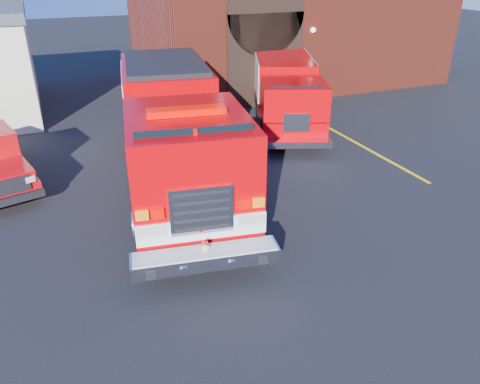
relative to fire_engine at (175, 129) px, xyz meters
name	(u,v)px	position (x,y,z in m)	size (l,w,h in m)	color
ground	(222,218)	(0.42, -2.65, -1.64)	(100.00, 100.00, 0.00)	black
parking_stripe_near	(397,165)	(6.92, -1.65, -1.63)	(0.12, 3.00, 0.01)	yellow
parking_stripe_mid	(344,136)	(6.92, 1.35, -1.63)	(0.12, 3.00, 0.01)	yellow
parking_stripe_far	(305,115)	(6.92, 4.35, -1.63)	(0.12, 3.00, 0.01)	yellow
fire_engine	(175,129)	(0.00, 0.00, 0.00)	(4.51, 10.60, 3.16)	black
secondary_truck	(285,90)	(5.63, 3.81, -0.31)	(4.93, 7.83, 2.44)	black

